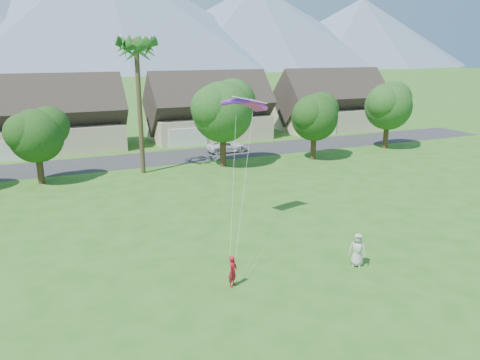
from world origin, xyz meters
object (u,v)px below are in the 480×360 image
watcher (357,250)px  parked_car (227,147)px  kite_flyer (233,271)px  parafoil_kite (245,102)px

watcher → parked_car: 30.35m
kite_flyer → parafoil_kite: 11.63m
parked_car → parafoil_kite: parafoil_kite is taller
parked_car → parafoil_kite: 23.90m
watcher → parafoil_kite: parafoil_kite is taller
kite_flyer → watcher: 7.09m
watcher → parked_car: watcher is taller
kite_flyer → watcher: watcher is taller
watcher → parked_car: bearing=123.6°
kite_flyer → parked_car: 31.60m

